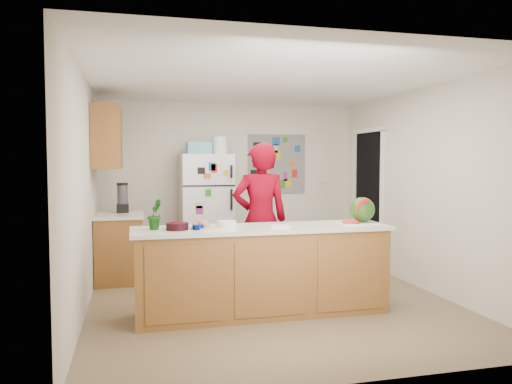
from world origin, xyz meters
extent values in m
cube|color=brown|center=(0.00, 0.00, -0.01)|extent=(4.00, 4.50, 0.02)
cube|color=beige|center=(0.00, 2.26, 1.25)|extent=(4.00, 0.02, 2.50)
cube|color=beige|center=(-2.01, 0.00, 1.25)|extent=(0.02, 4.50, 2.50)
cube|color=beige|center=(2.01, 0.00, 1.25)|extent=(0.02, 4.50, 2.50)
cube|color=white|center=(0.00, 0.00, 2.51)|extent=(4.00, 4.50, 0.02)
cube|color=black|center=(1.99, 1.45, 1.02)|extent=(0.03, 0.85, 2.04)
cube|color=brown|center=(-0.20, -0.50, 0.44)|extent=(2.60, 0.62, 0.88)
cube|color=silver|center=(-0.20, -0.50, 0.90)|extent=(2.68, 0.70, 0.04)
cube|color=brown|center=(-1.69, 1.35, 0.43)|extent=(0.60, 0.80, 0.86)
cube|color=silver|center=(-1.69, 1.35, 0.88)|extent=(0.64, 0.84, 0.04)
cube|color=brown|center=(-1.82, 1.30, 1.90)|extent=(0.35, 1.00, 0.80)
cube|color=silver|center=(-0.45, 1.88, 0.85)|extent=(0.75, 0.70, 1.70)
cube|color=#5999B2|center=(-0.55, 1.88, 1.79)|extent=(0.35, 0.28, 0.18)
cube|color=slate|center=(0.75, 2.24, 1.55)|extent=(0.95, 0.01, 0.95)
imported|color=#6E000E|center=(-0.04, 0.21, 0.91)|extent=(0.68, 0.46, 1.81)
cylinder|color=black|center=(-1.64, 1.50, 1.09)|extent=(0.14, 0.14, 0.38)
cube|color=white|center=(0.88, -0.49, 0.93)|extent=(0.45, 0.36, 0.01)
sphere|color=#2C6213|center=(0.94, -0.47, 1.07)|extent=(0.27, 0.27, 0.27)
cylinder|color=#BC3B2F|center=(0.77, -0.54, 0.94)|extent=(0.18, 0.18, 0.02)
cylinder|color=black|center=(-1.08, -0.54, 0.96)|extent=(0.28, 0.28, 0.07)
cylinder|color=white|center=(-0.57, -0.42, 0.95)|extent=(0.23, 0.23, 0.06)
cylinder|color=#000E5C|center=(-0.88, -0.56, 0.95)|extent=(0.15, 0.15, 0.05)
cylinder|color=beige|center=(-0.82, -0.50, 0.93)|extent=(0.28, 0.28, 0.02)
cube|color=silver|center=(-0.04, -0.59, 0.93)|extent=(0.21, 0.19, 0.02)
cube|color=slate|center=(1.00, -0.59, 0.93)|extent=(0.09, 0.04, 0.01)
imported|color=#0E490C|center=(-1.30, -0.45, 1.07)|extent=(0.17, 0.19, 0.30)
camera|label=1|loc=(-1.50, -5.47, 1.60)|focal=35.00mm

